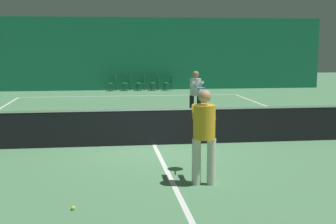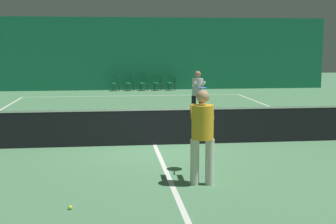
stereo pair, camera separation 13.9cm
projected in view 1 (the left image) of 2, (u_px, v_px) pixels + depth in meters
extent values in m
plane|color=#4C7F56|center=(154.00, 145.00, 12.07)|extent=(60.00, 60.00, 0.00)
cube|color=#196B4C|center=(127.00, 54.00, 26.67)|extent=(23.00, 0.12, 4.13)
cube|color=silver|center=(130.00, 96.00, 23.75)|extent=(11.00, 0.10, 0.00)
cube|color=silver|center=(137.00, 111.00, 18.35)|extent=(8.25, 0.10, 0.00)
cube|color=silver|center=(154.00, 145.00, 12.07)|extent=(0.10, 12.80, 0.00)
cube|color=black|center=(154.00, 127.00, 12.01)|extent=(11.90, 0.02, 0.95)
cube|color=white|center=(154.00, 110.00, 11.94)|extent=(11.90, 0.02, 0.05)
cylinder|color=beige|center=(196.00, 162.00, 8.59)|extent=(0.19, 0.19, 0.86)
cylinder|color=beige|center=(211.00, 162.00, 8.59)|extent=(0.19, 0.19, 0.86)
cylinder|color=gold|center=(204.00, 122.00, 8.49)|extent=(0.45, 0.45, 0.62)
sphere|color=tan|center=(205.00, 96.00, 8.42)|extent=(0.24, 0.24, 0.24)
cylinder|color=gold|center=(195.00, 112.00, 8.75)|extent=(0.18, 0.60, 0.25)
cylinder|color=gold|center=(212.00, 112.00, 8.74)|extent=(0.18, 0.60, 0.25)
cylinder|color=black|center=(202.00, 113.00, 9.19)|extent=(0.07, 0.31, 0.03)
torus|color=gold|center=(201.00, 111.00, 9.49)|extent=(0.37, 0.37, 0.03)
cylinder|color=silver|center=(201.00, 111.00, 9.49)|extent=(0.31, 0.31, 0.00)
cylinder|color=black|center=(199.00, 107.00, 16.36)|extent=(0.16, 0.16, 0.82)
cylinder|color=black|center=(192.00, 107.00, 16.33)|extent=(0.16, 0.16, 0.82)
cylinder|color=#B7B7BC|center=(196.00, 87.00, 16.25)|extent=(0.39, 0.39, 0.59)
sphere|color=#936B4C|center=(196.00, 74.00, 16.18)|extent=(0.23, 0.23, 0.23)
cylinder|color=#B7B7BC|center=(201.00, 84.00, 15.98)|extent=(0.11, 0.57, 0.24)
cylinder|color=#B7B7BC|center=(192.00, 84.00, 15.95)|extent=(0.11, 0.57, 0.24)
cylinder|color=black|center=(199.00, 87.00, 15.56)|extent=(0.04, 0.31, 0.03)
torus|color=#1951B2|center=(200.00, 88.00, 15.26)|extent=(0.34, 0.34, 0.03)
cylinder|color=silver|center=(200.00, 88.00, 15.26)|extent=(0.28, 0.28, 0.00)
cylinder|color=#2D2D2D|center=(109.00, 87.00, 26.45)|extent=(0.03, 0.03, 0.39)
cylinder|color=#2D2D2D|center=(109.00, 88.00, 26.08)|extent=(0.03, 0.03, 0.39)
cylinder|color=#2D2D2D|center=(116.00, 87.00, 26.50)|extent=(0.03, 0.03, 0.39)
cylinder|color=#2D2D2D|center=(116.00, 88.00, 26.12)|extent=(0.03, 0.03, 0.39)
cube|color=#196B38|center=(113.00, 84.00, 26.26)|extent=(0.44, 0.44, 0.05)
cube|color=#196B38|center=(116.00, 80.00, 26.25)|extent=(0.04, 0.44, 0.40)
cylinder|color=#2D2D2D|center=(123.00, 87.00, 26.55)|extent=(0.03, 0.03, 0.39)
cylinder|color=#2D2D2D|center=(123.00, 88.00, 26.18)|extent=(0.03, 0.03, 0.39)
cylinder|color=#2D2D2D|center=(130.00, 87.00, 26.60)|extent=(0.03, 0.03, 0.39)
cylinder|color=#2D2D2D|center=(130.00, 88.00, 26.23)|extent=(0.03, 0.03, 0.39)
cube|color=#196B38|center=(127.00, 83.00, 26.36)|extent=(0.44, 0.44, 0.05)
cube|color=#196B38|center=(130.00, 79.00, 26.35)|extent=(0.04, 0.44, 0.40)
cylinder|color=#2D2D2D|center=(137.00, 87.00, 26.65)|extent=(0.03, 0.03, 0.39)
cylinder|color=#2D2D2D|center=(137.00, 88.00, 26.28)|extent=(0.03, 0.03, 0.39)
cylinder|color=#2D2D2D|center=(144.00, 87.00, 26.70)|extent=(0.03, 0.03, 0.39)
cylinder|color=#2D2D2D|center=(144.00, 87.00, 26.33)|extent=(0.03, 0.03, 0.39)
cube|color=#196B38|center=(141.00, 83.00, 26.46)|extent=(0.44, 0.44, 0.05)
cube|color=#196B38|center=(144.00, 79.00, 26.46)|extent=(0.04, 0.44, 0.40)
cylinder|color=#2D2D2D|center=(151.00, 87.00, 26.76)|extent=(0.03, 0.03, 0.39)
cylinder|color=#2D2D2D|center=(151.00, 87.00, 26.38)|extent=(0.03, 0.03, 0.39)
cylinder|color=#2D2D2D|center=(157.00, 87.00, 26.81)|extent=(0.03, 0.03, 0.39)
cylinder|color=#2D2D2D|center=(158.00, 87.00, 26.43)|extent=(0.03, 0.03, 0.39)
cube|color=#196B38|center=(154.00, 83.00, 26.56)|extent=(0.44, 0.44, 0.05)
cube|color=#196B38|center=(158.00, 79.00, 26.56)|extent=(0.04, 0.44, 0.40)
cylinder|color=#2D2D2D|center=(164.00, 87.00, 26.86)|extent=(0.03, 0.03, 0.39)
cylinder|color=#2D2D2D|center=(165.00, 87.00, 26.49)|extent=(0.03, 0.03, 0.39)
cylinder|color=#2D2D2D|center=(171.00, 87.00, 26.91)|extent=(0.03, 0.03, 0.39)
cylinder|color=#2D2D2D|center=(172.00, 87.00, 26.54)|extent=(0.03, 0.03, 0.39)
cube|color=#196B38|center=(168.00, 83.00, 26.67)|extent=(0.44, 0.44, 0.05)
cube|color=#196B38|center=(172.00, 79.00, 26.66)|extent=(0.04, 0.44, 0.40)
sphere|color=#D1DB33|center=(73.00, 208.00, 7.30)|extent=(0.07, 0.07, 0.07)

